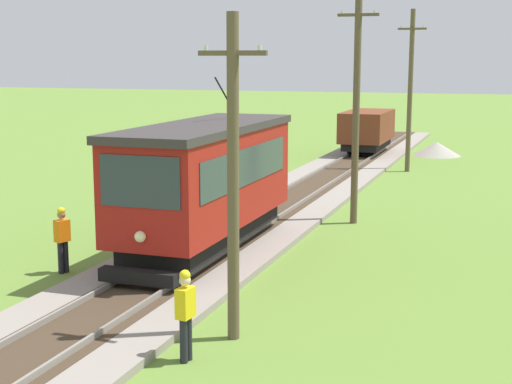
% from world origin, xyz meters
% --- Properties ---
extents(red_tram, '(2.60, 8.54, 4.79)m').
position_xyz_m(red_tram, '(0.00, 21.97, 2.19)').
color(red_tram, maroon).
rests_on(red_tram, rail_right).
extents(freight_car, '(2.40, 5.20, 2.31)m').
position_xyz_m(freight_car, '(0.00, 46.14, 1.56)').
color(freight_car, brown).
rests_on(freight_car, rail_right).
extents(utility_pole_near_tram, '(1.40, 0.28, 6.53)m').
position_xyz_m(utility_pole_near_tram, '(3.12, 15.97, 3.36)').
color(utility_pole_near_tram, brown).
rests_on(utility_pole_near_tram, ground).
extents(utility_pole_mid, '(1.40, 0.33, 8.03)m').
position_xyz_m(utility_pole_mid, '(3.12, 27.77, 4.11)').
color(utility_pole_mid, brown).
rests_on(utility_pole_mid, ground).
extents(utility_pole_far, '(1.40, 0.49, 8.04)m').
position_xyz_m(utility_pole_far, '(3.12, 40.89, 4.12)').
color(utility_pole_far, brown).
rests_on(utility_pole_far, ground).
extents(gravel_pile, '(2.81, 2.81, 0.81)m').
position_xyz_m(gravel_pile, '(3.83, 47.74, 0.41)').
color(gravel_pile, '#9E998E').
rests_on(gravel_pile, ground).
extents(track_worker, '(0.29, 0.41, 1.78)m').
position_xyz_m(track_worker, '(2.71, 14.53, 0.98)').
color(track_worker, black).
rests_on(track_worker, ground).
extents(second_worker, '(0.36, 0.44, 1.78)m').
position_xyz_m(second_worker, '(-2.88, 19.02, 0.98)').
color(second_worker, black).
rests_on(second_worker, ground).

